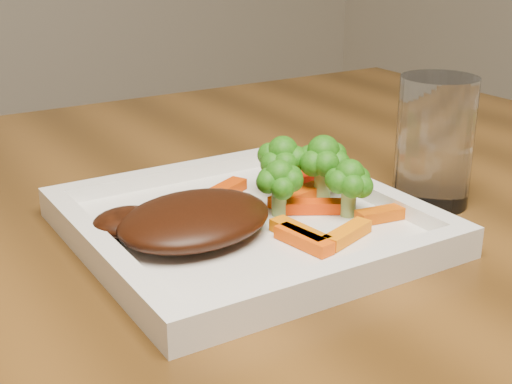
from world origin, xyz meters
TOP-DOWN VIEW (x-y plane):
  - plate at (0.36, 0.06)m, footprint 0.27×0.27m
  - steak at (0.31, 0.06)m, footprint 0.15×0.13m
  - broccoli_0 at (0.42, 0.10)m, footprint 0.06×0.06m
  - broccoli_1 at (0.44, 0.07)m, footprint 0.07×0.07m
  - broccoli_2 at (0.44, 0.03)m, footprint 0.05×0.05m
  - broccoli_3 at (0.39, 0.06)m, footprint 0.05×0.05m
  - carrot_0 at (0.40, -0.01)m, footprint 0.05×0.03m
  - carrot_1 at (0.46, 0.00)m, footprint 0.06×0.02m
  - carrot_2 at (0.37, -0.00)m, footprint 0.02×0.05m
  - carrot_3 at (0.46, 0.11)m, footprint 0.06×0.03m
  - carrot_4 at (0.37, 0.12)m, footprint 0.06×0.04m
  - carrot_5 at (0.42, 0.05)m, footprint 0.06×0.04m
  - carrot_6 at (0.42, 0.08)m, footprint 0.06×0.03m
  - drinking_glass at (0.54, 0.03)m, footprint 0.08×0.08m
  - carrot_7 at (0.37, 0.01)m, footprint 0.02×0.06m

SIDE VIEW (x-z plane):
  - plate at x=0.36m, z-range 0.75..0.76m
  - carrot_0 at x=0.40m, z-range 0.76..0.77m
  - carrot_1 at x=0.46m, z-range 0.76..0.77m
  - carrot_2 at x=0.37m, z-range 0.76..0.77m
  - carrot_3 at x=0.46m, z-range 0.76..0.77m
  - carrot_4 at x=0.37m, z-range 0.76..0.77m
  - carrot_5 at x=0.42m, z-range 0.76..0.77m
  - carrot_6 at x=0.42m, z-range 0.76..0.77m
  - carrot_7 at x=0.37m, z-range 0.76..0.77m
  - steak at x=0.31m, z-range 0.76..0.79m
  - broccoli_2 at x=0.44m, z-range 0.76..0.82m
  - broccoli_3 at x=0.39m, z-range 0.76..0.82m
  - broccoli_1 at x=0.44m, z-range 0.76..0.83m
  - broccoli_0 at x=0.42m, z-range 0.76..0.83m
  - drinking_glass at x=0.54m, z-range 0.75..0.87m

